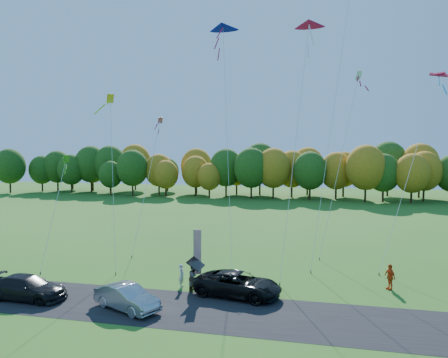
% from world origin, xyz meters
% --- Properties ---
extents(ground, '(160.00, 160.00, 0.00)m').
position_xyz_m(ground, '(0.00, 0.00, 0.00)').
color(ground, '#255E19').
extents(asphalt_strip, '(90.00, 6.00, 0.01)m').
position_xyz_m(asphalt_strip, '(0.00, -4.00, 0.01)').
color(asphalt_strip, black).
rests_on(asphalt_strip, ground).
extents(tree_line, '(116.00, 12.00, 10.00)m').
position_xyz_m(tree_line, '(0.00, 55.00, 0.00)').
color(tree_line, '#1E4711').
rests_on(tree_line, ground).
extents(black_suv, '(5.99, 3.57, 1.56)m').
position_xyz_m(black_suv, '(2.56, -1.05, 0.78)').
color(black_suv, black).
rests_on(black_suv, ground).
extents(silver_sedan, '(4.65, 3.24, 1.45)m').
position_xyz_m(silver_sedan, '(-3.32, -4.82, 0.73)').
color(silver_sedan, '#A3A2A7').
rests_on(silver_sedan, ground).
extents(dark_truck_a, '(5.13, 2.18, 1.48)m').
position_xyz_m(dark_truck_a, '(-10.20, -4.58, 0.74)').
color(dark_truck_a, black).
rests_on(dark_truck_a, ground).
extents(person_tailgate_a, '(0.45, 0.63, 1.61)m').
position_xyz_m(person_tailgate_a, '(-1.52, -0.19, 0.80)').
color(person_tailgate_a, beige).
rests_on(person_tailgate_a, ground).
extents(person_tailgate_b, '(0.68, 0.86, 1.74)m').
position_xyz_m(person_tailgate_b, '(-0.54, -0.61, 0.87)').
color(person_tailgate_b, gray).
rests_on(person_tailgate_b, ground).
extents(person_east, '(0.86, 1.08, 1.72)m').
position_xyz_m(person_east, '(12.21, 2.56, 0.86)').
color(person_east, '#DB4314').
rests_on(person_east, ground).
extents(feather_flag, '(0.50, 0.27, 4.06)m').
position_xyz_m(feather_flag, '(-0.51, 0.04, 2.48)').
color(feather_flag, '#999999').
rests_on(feather_flag, ground).
extents(kite_delta_blue, '(4.73, 11.70, 23.02)m').
position_xyz_m(kite_delta_blue, '(-0.60, 9.58, 11.11)').
color(kite_delta_blue, '#4C3F33').
rests_on(kite_delta_blue, ground).
extents(kite_parafoil_orange, '(5.96, 13.06, 33.76)m').
position_xyz_m(kite_parafoil_orange, '(8.98, 11.49, 16.70)').
color(kite_parafoil_orange, '#4C3F33').
rests_on(kite_parafoil_orange, ground).
extents(kite_delta_red, '(2.74, 11.22, 21.86)m').
position_xyz_m(kite_delta_red, '(5.67, 7.07, 10.89)').
color(kite_delta_red, '#4C3F33').
rests_on(kite_delta_red, ground).
extents(kite_parafoil_rainbow, '(6.87, 8.01, 16.33)m').
position_xyz_m(kite_parafoil_rainbow, '(14.61, 9.57, 8.02)').
color(kite_parafoil_rainbow, '#4C3F33').
rests_on(kite_parafoil_rainbow, ground).
extents(kite_diamond_yellow, '(3.79, 6.26, 14.53)m').
position_xyz_m(kite_diamond_yellow, '(-8.80, 4.23, 7.00)').
color(kite_diamond_yellow, '#4C3F33').
rests_on(kite_diamond_yellow, ground).
extents(kite_diamond_green, '(1.09, 5.10, 9.19)m').
position_xyz_m(kite_diamond_green, '(-13.09, 2.62, 4.58)').
color(kite_diamond_green, '#4C3F33').
rests_on(kite_diamond_green, ground).
extents(kite_diamond_white, '(4.02, 6.91, 17.13)m').
position_xyz_m(kite_diamond_white, '(9.18, 12.48, 8.28)').
color(kite_diamond_white, '#4C3F33').
rests_on(kite_diamond_white, ground).
extents(kite_diamond_pink, '(1.10, 8.96, 12.97)m').
position_xyz_m(kite_diamond_pink, '(-8.59, 10.80, 6.42)').
color(kite_diamond_pink, '#4C3F33').
rests_on(kite_diamond_pink, ground).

